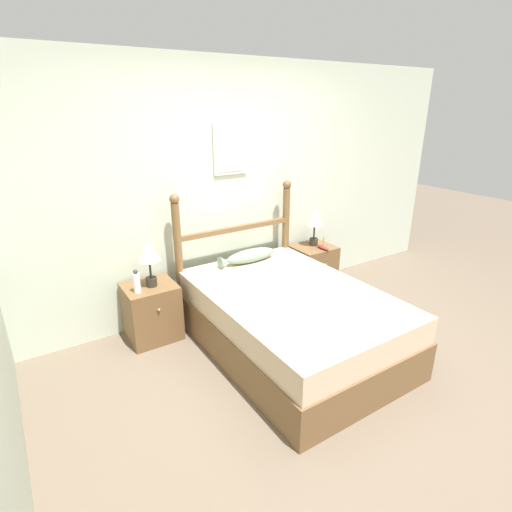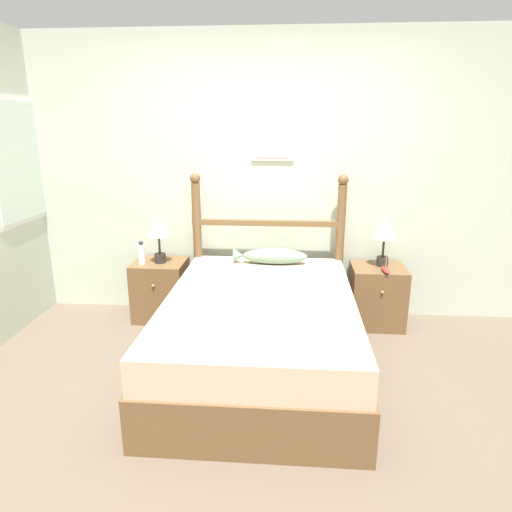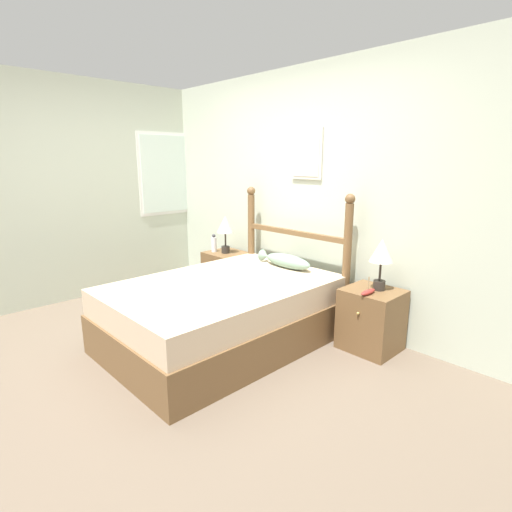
{
  "view_description": "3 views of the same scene",
  "coord_description": "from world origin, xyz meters",
  "px_view_note": "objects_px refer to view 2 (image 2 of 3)",
  "views": [
    {
      "loc": [
        -1.91,
        -1.89,
        2.12
      ],
      "look_at": [
        -0.0,
        1.07,
        0.77
      ],
      "focal_mm": 28.0,
      "sensor_mm": 36.0,
      "label": 1
    },
    {
      "loc": [
        0.27,
        -2.45,
        1.78
      ],
      "look_at": [
        -0.01,
        1.08,
        0.73
      ],
      "focal_mm": 32.0,
      "sensor_mm": 36.0,
      "label": 2
    },
    {
      "loc": [
        2.71,
        -1.54,
        1.64
      ],
      "look_at": [
        0.13,
        0.94,
        0.77
      ],
      "focal_mm": 28.0,
      "sensor_mm": 36.0,
      "label": 3
    }
  ],
  "objects_px": {
    "bed": "(260,333)",
    "fish_pillow": "(271,256)",
    "table_lamp_right": "(385,231)",
    "model_boat": "(386,269)",
    "bottle": "(142,253)",
    "nightstand_right": "(377,296)",
    "table_lamp_left": "(158,228)",
    "nightstand_left": "(161,290)"
  },
  "relations": [
    {
      "from": "table_lamp_left",
      "to": "model_boat",
      "type": "relative_size",
      "value": 2.29
    },
    {
      "from": "bed",
      "to": "nightstand_left",
      "type": "bearing_deg",
      "value": 138.83
    },
    {
      "from": "table_lamp_right",
      "to": "bottle",
      "type": "height_order",
      "value": "table_lamp_right"
    },
    {
      "from": "bottle",
      "to": "table_lamp_right",
      "type": "bearing_deg",
      "value": 3.13
    },
    {
      "from": "nightstand_left",
      "to": "nightstand_right",
      "type": "distance_m",
      "value": 1.98
    },
    {
      "from": "table_lamp_left",
      "to": "nightstand_left",
      "type": "bearing_deg",
      "value": 129.08
    },
    {
      "from": "bottle",
      "to": "fish_pillow",
      "type": "relative_size",
      "value": 0.34
    },
    {
      "from": "bottle",
      "to": "model_boat",
      "type": "distance_m",
      "value": 2.15
    },
    {
      "from": "model_boat",
      "to": "nightstand_left",
      "type": "bearing_deg",
      "value": 176.13
    },
    {
      "from": "table_lamp_right",
      "to": "model_boat",
      "type": "xyz_separation_m",
      "value": [
        -0.0,
        -0.17,
        -0.3
      ]
    },
    {
      "from": "nightstand_right",
      "to": "nightstand_left",
      "type": "bearing_deg",
      "value": 180.0
    },
    {
      "from": "nightstand_right",
      "to": "table_lamp_left",
      "type": "bearing_deg",
      "value": -179.32
    },
    {
      "from": "model_boat",
      "to": "fish_pillow",
      "type": "bearing_deg",
      "value": 176.83
    },
    {
      "from": "nightstand_left",
      "to": "bottle",
      "type": "distance_m",
      "value": 0.4
    },
    {
      "from": "bed",
      "to": "table_lamp_left",
      "type": "relative_size",
      "value": 4.48
    },
    {
      "from": "table_lamp_left",
      "to": "bottle",
      "type": "height_order",
      "value": "table_lamp_left"
    },
    {
      "from": "bottle",
      "to": "model_boat",
      "type": "bearing_deg",
      "value": -1.47
    },
    {
      "from": "bed",
      "to": "model_boat",
      "type": "xyz_separation_m",
      "value": [
        1.02,
        0.73,
        0.28
      ]
    },
    {
      "from": "nightstand_left",
      "to": "fish_pillow",
      "type": "xyz_separation_m",
      "value": [
        1.03,
        -0.08,
        0.37
      ]
    },
    {
      "from": "table_lamp_left",
      "to": "table_lamp_right",
      "type": "height_order",
      "value": "same"
    },
    {
      "from": "table_lamp_right",
      "to": "bottle",
      "type": "bearing_deg",
      "value": -176.87
    },
    {
      "from": "bed",
      "to": "table_lamp_right",
      "type": "xyz_separation_m",
      "value": [
        1.02,
        0.9,
        0.58
      ]
    },
    {
      "from": "nightstand_right",
      "to": "model_boat",
      "type": "bearing_deg",
      "value": -78.06
    },
    {
      "from": "nightstand_right",
      "to": "fish_pillow",
      "type": "relative_size",
      "value": 0.84
    },
    {
      "from": "table_lamp_left",
      "to": "fish_pillow",
      "type": "distance_m",
      "value": 1.04
    },
    {
      "from": "bed",
      "to": "bottle",
      "type": "relative_size",
      "value": 9.18
    },
    {
      "from": "nightstand_left",
      "to": "model_boat",
      "type": "bearing_deg",
      "value": -3.87
    },
    {
      "from": "nightstand_right",
      "to": "model_boat",
      "type": "distance_m",
      "value": 0.33
    },
    {
      "from": "table_lamp_right",
      "to": "model_boat",
      "type": "height_order",
      "value": "table_lamp_right"
    },
    {
      "from": "nightstand_left",
      "to": "table_lamp_right",
      "type": "xyz_separation_m",
      "value": [
        2.01,
        0.04,
        0.59
      ]
    },
    {
      "from": "bed",
      "to": "bottle",
      "type": "bearing_deg",
      "value": 145.01
    },
    {
      "from": "table_lamp_right",
      "to": "fish_pillow",
      "type": "xyz_separation_m",
      "value": [
        -0.98,
        -0.12,
        -0.22
      ]
    },
    {
      "from": "bed",
      "to": "fish_pillow",
      "type": "xyz_separation_m",
      "value": [
        0.04,
        0.79,
        0.36
      ]
    },
    {
      "from": "model_boat",
      "to": "fish_pillow",
      "type": "distance_m",
      "value": 0.98
    },
    {
      "from": "bed",
      "to": "nightstand_right",
      "type": "bearing_deg",
      "value": 41.17
    },
    {
      "from": "bottle",
      "to": "fish_pillow",
      "type": "distance_m",
      "value": 1.16
    },
    {
      "from": "table_lamp_left",
      "to": "model_boat",
      "type": "height_order",
      "value": "table_lamp_left"
    },
    {
      "from": "nightstand_left",
      "to": "table_lamp_right",
      "type": "bearing_deg",
      "value": 1.02
    },
    {
      "from": "nightstand_right",
      "to": "table_lamp_left",
      "type": "height_order",
      "value": "table_lamp_left"
    },
    {
      "from": "bottle",
      "to": "model_boat",
      "type": "height_order",
      "value": "bottle"
    },
    {
      "from": "table_lamp_left",
      "to": "bottle",
      "type": "bearing_deg",
      "value": -158.88
    },
    {
      "from": "bed",
      "to": "fish_pillow",
      "type": "relative_size",
      "value": 3.09
    }
  ]
}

